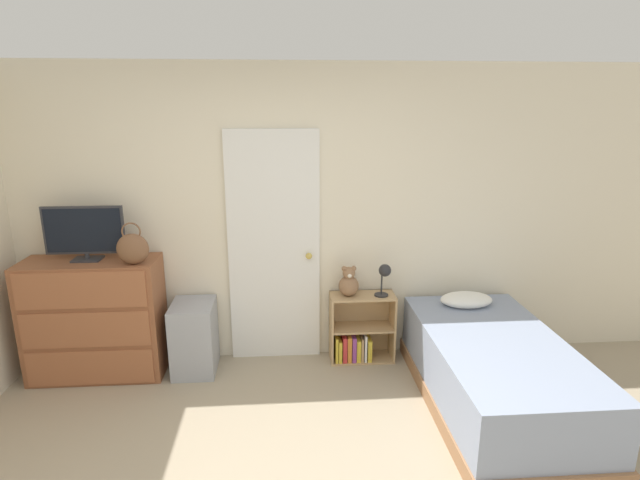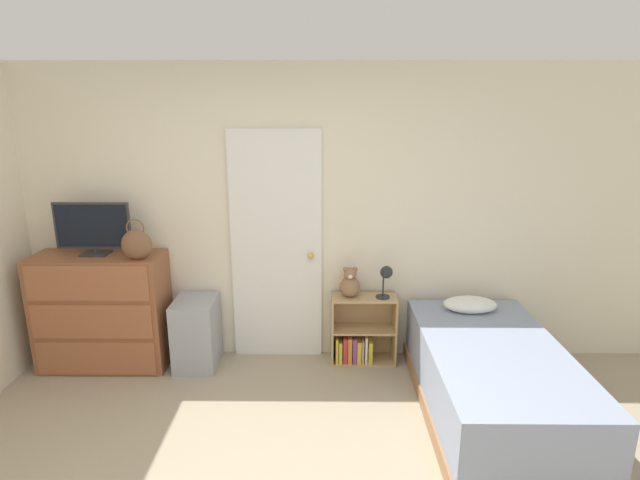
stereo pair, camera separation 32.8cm
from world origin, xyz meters
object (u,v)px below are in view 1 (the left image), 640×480
Objects in this scene: handbag at (133,248)px; storage_bin at (194,337)px; dresser at (95,319)px; teddy_bear at (349,283)px; desk_lamp at (384,274)px; bed at (494,372)px; tv at (84,232)px; bookshelf at (358,335)px.

handbag is 0.92m from storage_bin.
handbag is (0.39, -0.11, 0.63)m from dresser.
teddy_bear is (2.12, 0.09, 0.22)m from dresser.
desk_lamp reaches higher than bed.
dresser is 1.72× the size of tv.
bookshelf is 2.28× the size of teddy_bear.
desk_lamp is 1.16m from bed.
dresser is 3.20× the size of handbag.
handbag is at bearing -18.63° from tv.
handbag is (0.40, -0.14, -0.10)m from tv.
tv is at bearing 178.46° from storage_bin.
storage_bin is at bearing -176.18° from teddy_bear.
storage_bin is 0.33× the size of bed.
desk_lamp is at bearing 133.11° from bed.
tv reaches higher than bookshelf.
bookshelf is at bearing 3.76° from storage_bin.
teddy_bear is (-0.09, -0.00, 0.49)m from bookshelf.
storage_bin is 2.26× the size of teddy_bear.
handbag is 0.55× the size of storage_bin.
handbag is 2.03m from bookshelf.
dresser is 2.44m from desk_lamp.
bookshelf is at bearing 2.48° from dresser.
tv is (-0.01, 0.02, 0.73)m from dresser.
handbag is at bearing -175.35° from desk_lamp.
bed is (2.72, -0.58, -0.86)m from handbag.
tv reaches higher than bed.
handbag is 0.18× the size of bed.
desk_lamp reaches higher than teddy_bear.
storage_bin is 1.39m from teddy_bear.
handbag reaches higher than storage_bin.
desk_lamp is at bearing 1.24° from dresser.
desk_lamp is (2.42, 0.05, 0.31)m from dresser.
bed reaches higher than bookshelf.
bed is at bearing -12.58° from dresser.
tv is 1.86× the size of handbag.
desk_lamp is at bearing 1.75° from storage_bin.
storage_bin is 1.70m from desk_lamp.
dresser reaches higher than bed.
handbag is at bearing -15.94° from dresser.
dresser is 3.20m from bed.
tv reaches higher than dresser.
bed is (1.00, -0.79, -0.45)m from teddy_bear.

